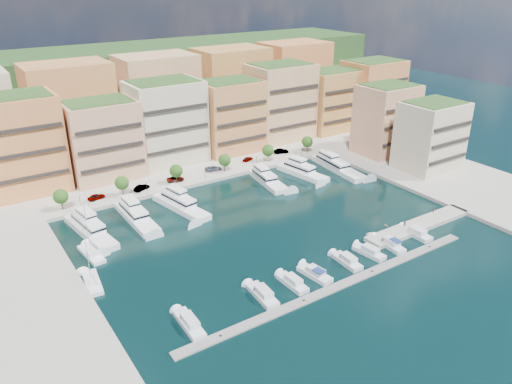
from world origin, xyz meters
TOP-DOWN VIEW (x-y plane):
  - ground at (0.00, 0.00)m, footprint 400.00×400.00m
  - north_quay at (0.00, 62.00)m, footprint 220.00×64.00m
  - east_quay at (62.00, -8.00)m, footprint 34.00×76.00m
  - hillside at (0.00, 110.00)m, footprint 240.00×40.00m
  - south_pontoon at (-3.00, -30.00)m, footprint 72.00×2.20m
  - finger_pier at (30.00, -22.00)m, footprint 32.00×5.00m
  - apartment_1 at (-44.00, 51.99)m, footprint 20.00×16.50m
  - apartment_2 at (-23.00, 49.99)m, footprint 20.00×15.50m
  - apartment_3 at (-2.00, 51.99)m, footprint 22.00×16.50m
  - apartment_4 at (20.00, 49.99)m, footprint 20.00×15.50m
  - apartment_5 at (42.00, 51.99)m, footprint 22.00×16.50m
  - apartment_6 at (64.00, 49.99)m, footprint 20.00×15.50m
  - apartment_7 at (84.00, 47.99)m, footprint 22.00×16.50m
  - apartment_east_a at (62.00, 19.99)m, footprint 18.00×14.50m
  - apartment_east_b at (62.00, 1.99)m, footprint 18.00×14.50m
  - backblock_1 at (-25.00, 74.00)m, footprint 26.00×18.00m
  - backblock_2 at (5.00, 74.00)m, footprint 26.00×18.00m
  - backblock_3 at (35.00, 74.00)m, footprint 26.00×18.00m
  - backblock_4 at (65.00, 74.00)m, footprint 26.00×18.00m
  - tree_0 at (-40.00, 33.50)m, footprint 3.80×3.80m
  - tree_1 at (-24.00, 33.50)m, footprint 3.80×3.80m
  - tree_2 at (-8.00, 33.50)m, footprint 3.80×3.80m
  - tree_3 at (8.00, 33.50)m, footprint 3.80×3.80m
  - tree_4 at (24.00, 33.50)m, footprint 3.80×3.80m
  - tree_5 at (40.00, 33.50)m, footprint 3.80×3.80m
  - lamppost_0 at (-36.00, 31.20)m, footprint 0.30×0.30m
  - lamppost_1 at (-18.00, 31.20)m, footprint 0.30×0.30m
  - lamppost_2 at (0.00, 31.20)m, footprint 0.30×0.30m
  - lamppost_3 at (18.00, 31.20)m, footprint 0.30×0.30m
  - lamppost_4 at (36.00, 31.20)m, footprint 0.30×0.30m
  - yacht_0 at (-37.53, 19.18)m, footprint 7.05×21.82m
  - yacht_1 at (-25.76, 19.79)m, footprint 4.67×19.99m
  - yacht_2 at (-13.79, 19.71)m, footprint 7.86×20.71m
  - yacht_4 at (15.04, 21.02)m, footprint 7.00×17.82m
  - yacht_5 at (27.36, 20.73)m, footprint 7.22×18.53m
  - yacht_6 at (39.44, 18.34)m, footprint 7.32×23.65m
  - cruiser_0 at (-33.13, -24.60)m, footprint 2.89×9.11m
  - cruiser_2 at (-17.66, -24.59)m, footprint 3.38×8.65m
  - cruiser_3 at (-10.48, -24.58)m, footprint 2.63×7.69m
  - cruiser_4 at (-4.78, -24.60)m, footprint 3.58×8.13m
  - cruiser_5 at (4.10, -24.58)m, footprint 3.04×7.75m
  - cruiser_6 at (10.65, -24.58)m, footprint 3.39×7.87m
  - cruiser_7 at (17.11, -24.61)m, footprint 3.39×8.38m
  - cruiser_8 at (26.09, -24.58)m, footprint 2.92×7.77m
  - sailboat_1 at (-43.36, -2.45)m, footprint 3.92×9.41m
  - sailboat_2 at (-40.28, 8.58)m, footprint 3.63×9.81m
  - tender_0 at (17.75, -19.00)m, footprint 4.16×3.41m
  - tender_1 at (23.72, -17.21)m, footprint 1.67×1.57m
  - car_0 at (-30.80, 35.07)m, footprint 4.90×2.69m
  - car_1 at (-18.44, 34.18)m, footprint 5.09×3.33m
  - car_2 at (-7.78, 34.87)m, footprint 5.48×3.51m
  - car_3 at (5.50, 36.26)m, footprint 5.36×2.58m
  - car_4 at (18.98, 37.63)m, footprint 4.39×2.94m
  - car_5 at (32.19, 37.49)m, footprint 5.14×3.09m
  - person_0 at (25.82, -21.07)m, footprint 0.68×0.76m
  - person_1 at (37.70, -20.00)m, footprint 1.01×0.94m

SIDE VIEW (x-z plane):
  - ground at x=0.00m, z-range 0.00..0.00m
  - north_quay at x=0.00m, z-range -1.00..1.00m
  - east_quay at x=62.00m, z-range -1.00..1.00m
  - hillside at x=0.00m, z-range -29.00..29.00m
  - south_pontoon at x=-3.00m, z-range -0.17..0.17m
  - finger_pier at x=30.00m, z-range -1.00..1.00m
  - sailboat_2 at x=-40.28m, z-range -6.29..6.91m
  - sailboat_1 at x=-43.36m, z-range -6.29..6.91m
  - tender_1 at x=23.72m, z-range 0.00..0.71m
  - tender_0 at x=17.75m, z-range 0.00..0.75m
  - cruiser_0 at x=-33.13m, z-range -0.73..1.82m
  - cruiser_2 at x=-17.66m, z-range -0.73..1.82m
  - cruiser_8 at x=26.09m, z-range -0.73..1.82m
  - cruiser_3 at x=-10.48m, z-range -0.73..1.82m
  - cruiser_6 at x=10.65m, z-range -0.73..1.82m
  - cruiser_5 at x=4.10m, z-range -0.73..1.82m
  - cruiser_7 at x=17.11m, z-range -0.76..1.90m
  - cruiser_4 at x=-4.78m, z-range -0.76..1.90m
  - yacht_1 at x=-25.76m, z-range -2.56..4.74m
  - yacht_4 at x=15.04m, z-range -2.56..4.74m
  - yacht_6 at x=39.44m, z-range -2.44..4.86m
  - yacht_0 at x=-37.53m, z-range -2.44..4.86m
  - yacht_2 at x=-13.79m, z-range -2.44..4.86m
  - yacht_5 at x=27.36m, z-range -2.44..4.86m
  - car_4 at x=18.98m, z-range 1.00..2.39m
  - car_2 at x=-7.78m, z-range 1.00..2.41m
  - car_3 at x=5.50m, z-range 1.00..2.50m
  - car_0 at x=-30.80m, z-range 1.00..2.58m
  - car_1 at x=-18.44m, z-range 1.00..2.58m
  - car_5 at x=32.19m, z-range 1.00..2.60m
  - person_1 at x=37.70m, z-range 1.00..2.65m
  - person_0 at x=25.82m, z-range 1.00..2.75m
  - lamppost_0 at x=-36.00m, z-range 1.73..5.93m
  - lamppost_1 at x=-18.00m, z-range 1.73..5.93m
  - lamppost_2 at x=0.00m, z-range 1.73..5.93m
  - lamppost_3 at x=18.00m, z-range 1.73..5.93m
  - lamppost_4 at x=36.00m, z-range 1.73..5.93m
  - tree_0 at x=-40.00m, z-range 1.92..7.57m
  - tree_1 at x=-24.00m, z-range 1.92..7.57m
  - tree_2 at x=-8.00m, z-range 1.92..7.57m
  - tree_3 at x=8.00m, z-range 1.92..7.57m
  - tree_4 at x=24.00m, z-range 1.92..7.57m
  - tree_5 at x=40.00m, z-range 1.92..7.57m
  - apartment_east_b at x=62.00m, z-range 0.91..21.71m
  - apartment_east_a at x=62.00m, z-range 0.91..23.71m
  - apartment_2 at x=-23.00m, z-range 0.91..23.71m
  - apartment_6 at x=64.00m, z-range 0.91..23.71m
  - apartment_4 at x=20.00m, z-range 0.91..24.71m
  - apartment_7 at x=84.00m, z-range 0.91..25.71m
  - apartment_3 at x=-2.00m, z-range 0.91..26.71m
  - apartment_5 at x=42.00m, z-range 0.91..27.71m
  - apartment_1 at x=-44.00m, z-range 0.91..27.71m
  - backblock_1 at x=-25.00m, z-range 1.00..31.00m
  - backblock_2 at x=5.00m, z-range 1.00..31.00m
  - backblock_3 at x=35.00m, z-range 1.00..31.00m
  - backblock_4 at x=65.00m, z-range 1.00..31.00m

